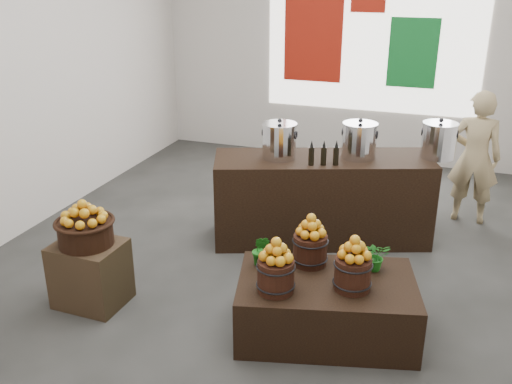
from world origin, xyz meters
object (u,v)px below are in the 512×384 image
(stock_pot_right, at_px, (439,141))
(display_table, at_px, (326,306))
(counter, at_px, (322,199))
(shopper, at_px, (475,157))
(wicker_basket, at_px, (86,233))
(crate, at_px, (91,273))
(stock_pot_center, at_px, (359,141))
(stock_pot_left, at_px, (279,142))

(stock_pot_right, bearing_deg, display_table, -107.94)
(counter, bearing_deg, stock_pot_right, -0.00)
(shopper, bearing_deg, stock_pot_right, 60.06)
(wicker_basket, bearing_deg, crate, 0.00)
(wicker_basket, height_order, shopper, shopper)
(wicker_basket, height_order, stock_pot_center, stock_pot_center)
(stock_pot_center, height_order, stock_pot_right, same)
(shopper, bearing_deg, stock_pot_center, 40.27)
(stock_pot_left, bearing_deg, display_table, -60.14)
(wicker_basket, distance_m, stock_pot_left, 2.24)
(wicker_basket, xyz_separation_m, stock_pot_center, (2.01, 2.12, 0.44))
(wicker_basket, relative_size, counter, 0.20)
(stock_pot_center, bearing_deg, wicker_basket, -133.49)
(display_table, xyz_separation_m, stock_pot_center, (-0.10, 1.87, 0.89))
(display_table, height_order, stock_pot_left, stock_pot_left)
(stock_pot_center, bearing_deg, counter, -160.01)
(display_table, distance_m, stock_pot_right, 2.44)
(display_table, relative_size, shopper, 0.91)
(crate, relative_size, display_table, 0.41)
(display_table, bearing_deg, shopper, 54.20)
(stock_pot_left, bearing_deg, stock_pot_right, 19.99)
(counter, xyz_separation_m, stock_pot_center, (0.35, 0.13, 0.66))
(counter, relative_size, stock_pot_left, 6.47)
(crate, distance_m, wicker_basket, 0.41)
(stock_pot_left, relative_size, shopper, 0.23)
(wicker_basket, relative_size, display_table, 0.33)
(crate, relative_size, stock_pot_right, 1.65)
(crate, height_order, shopper, shopper)
(wicker_basket, relative_size, shopper, 0.30)
(wicker_basket, bearing_deg, display_table, 6.86)
(counter, height_order, shopper, shopper)
(stock_pot_center, distance_m, stock_pot_right, 0.85)
(stock_pot_left, bearing_deg, crate, -123.49)
(crate, relative_size, stock_pot_center, 1.65)
(stock_pot_center, bearing_deg, crate, -133.49)
(crate, xyz_separation_m, wicker_basket, (0.00, 0.00, 0.41))
(stock_pot_left, distance_m, shopper, 2.39)
(counter, relative_size, stock_pot_right, 6.47)
(wicker_basket, bearing_deg, stock_pot_center, 46.51)
(display_table, height_order, stock_pot_center, stock_pot_center)
(display_table, height_order, shopper, shopper)
(crate, xyz_separation_m, stock_pot_right, (2.82, 2.42, 0.84))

